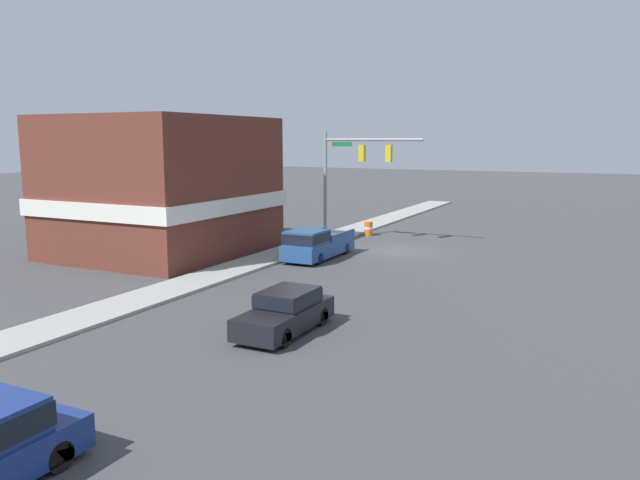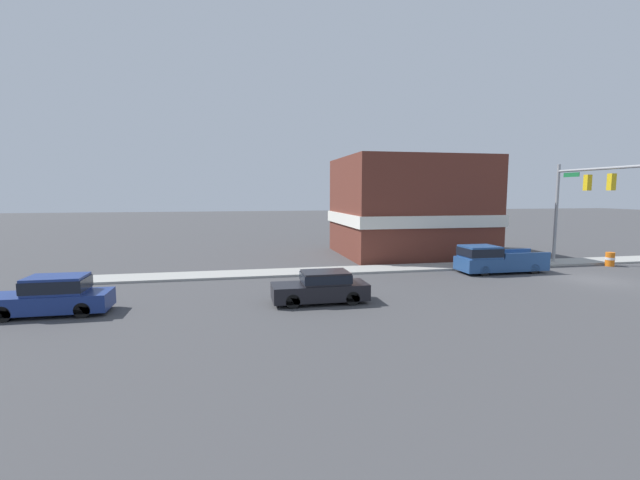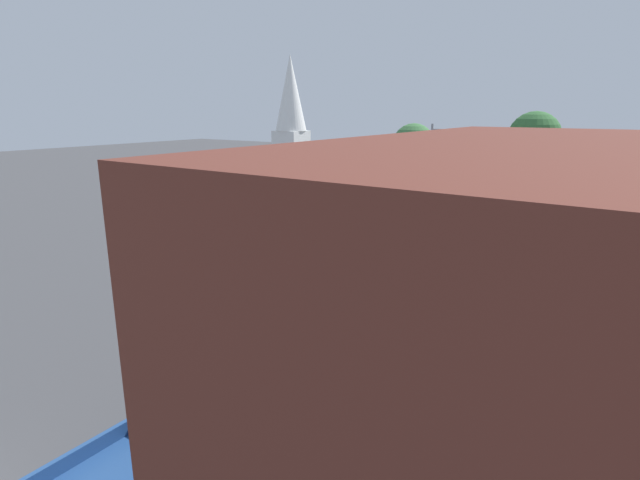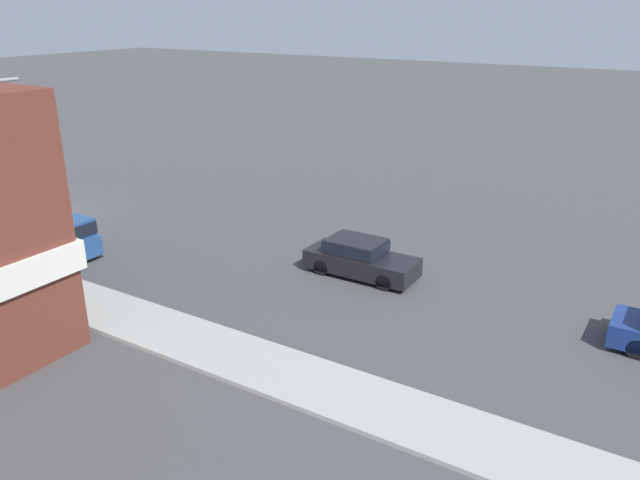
{
  "view_description": "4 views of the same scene",
  "coord_description": "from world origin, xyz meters",
  "px_view_note": "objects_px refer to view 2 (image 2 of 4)",
  "views": [
    {
      "loc": [
        -12.36,
        35.52,
        6.73
      ],
      "look_at": [
        -1.29,
        13.18,
        2.69
      ],
      "focal_mm": 35.0,
      "sensor_mm": 36.0,
      "label": 1
    },
    {
      "loc": [
        -21.22,
        21.09,
        5.18
      ],
      "look_at": [
        -0.88,
        16.93,
        2.87
      ],
      "focal_mm": 24.0,
      "sensor_mm": 36.0,
      "label": 2
    },
    {
      "loc": [
        11.97,
        -1.83,
        8.5
      ],
      "look_at": [
        -0.78,
        16.69,
        2.56
      ],
      "focal_mm": 28.0,
      "sensor_mm": 36.0,
      "label": 3
    },
    {
      "loc": [
        18.46,
        27.79,
        10.14
      ],
      "look_at": [
        0.84,
        16.87,
        2.33
      ],
      "focal_mm": 35.0,
      "sensor_mm": 36.0,
      "label": 4
    }
  ],
  "objects_px": {
    "car_lead": "(322,286)",
    "car_second_ahead": "(53,295)",
    "construction_barrel": "(610,259)",
    "pickup_truck_parked": "(494,259)"
  },
  "relations": [
    {
      "from": "car_lead",
      "to": "construction_barrel",
      "type": "height_order",
      "value": "car_lead"
    },
    {
      "from": "car_lead",
      "to": "pickup_truck_parked",
      "type": "xyz_separation_m",
      "value": [
        5.17,
        -12.49,
        0.11
      ]
    },
    {
      "from": "construction_barrel",
      "to": "car_second_ahead",
      "type": "bearing_deg",
      "value": 99.19
    },
    {
      "from": "car_second_ahead",
      "to": "construction_barrel",
      "type": "relative_size",
      "value": 4.83
    },
    {
      "from": "car_lead",
      "to": "car_second_ahead",
      "type": "height_order",
      "value": "car_second_ahead"
    },
    {
      "from": "car_lead",
      "to": "car_second_ahead",
      "type": "distance_m",
      "value": 11.59
    },
    {
      "from": "car_second_ahead",
      "to": "pickup_truck_parked",
      "type": "relative_size",
      "value": 0.83
    },
    {
      "from": "pickup_truck_parked",
      "to": "construction_barrel",
      "type": "distance_m",
      "value": 9.56
    },
    {
      "from": "car_second_ahead",
      "to": "pickup_truck_parked",
      "type": "height_order",
      "value": "pickup_truck_parked"
    },
    {
      "from": "car_second_ahead",
      "to": "construction_barrel",
      "type": "xyz_separation_m",
      "value": [
        5.44,
        -33.61,
        -0.36
      ]
    }
  ]
}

